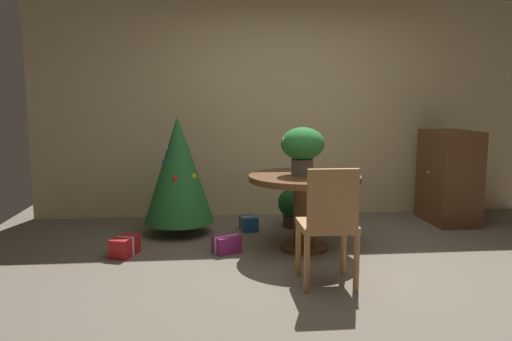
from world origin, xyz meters
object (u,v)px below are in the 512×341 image
(round_dining_table, at_px, (304,194))
(gift_box_blue, at_px, (249,223))
(wooden_cabinet, at_px, (449,177))
(holiday_tree, at_px, (178,170))
(wooden_chair_near, at_px, (329,220))
(gift_box_purple, at_px, (227,244))
(potted_plant, at_px, (293,206))
(flower_vase, at_px, (302,146))
(gift_box_red, at_px, (125,246))

(round_dining_table, distance_m, gift_box_blue, 0.97)
(gift_box_blue, distance_m, wooden_cabinet, 2.37)
(gift_box_blue, bearing_deg, holiday_tree, -176.40)
(wooden_chair_near, xyz_separation_m, gift_box_purple, (-0.73, 0.92, -0.44))
(gift_box_blue, relative_size, wooden_cabinet, 0.23)
(wooden_chair_near, distance_m, potted_plant, 1.81)
(round_dining_table, bearing_deg, wooden_cabinet, 25.48)
(flower_vase, distance_m, gift_box_purple, 1.15)
(holiday_tree, height_order, wooden_cabinet, holiday_tree)
(gift_box_purple, height_order, wooden_cabinet, wooden_cabinet)
(holiday_tree, relative_size, gift_box_purple, 4.37)
(holiday_tree, bearing_deg, wooden_cabinet, 4.02)
(flower_vase, distance_m, wooden_cabinet, 2.10)
(flower_vase, bearing_deg, round_dining_table, -51.80)
(potted_plant, bearing_deg, wooden_chair_near, -91.09)
(holiday_tree, relative_size, gift_box_red, 3.79)
(flower_vase, bearing_deg, wooden_cabinet, 24.54)
(gift_box_blue, xyz_separation_m, wooden_cabinet, (2.32, 0.17, 0.45))
(gift_box_purple, xyz_separation_m, potted_plant, (0.77, 0.87, 0.16))
(round_dining_table, xyz_separation_m, holiday_tree, (-1.21, 0.67, 0.15))
(wooden_chair_near, bearing_deg, gift_box_blue, 105.57)
(flower_vase, distance_m, potted_plant, 1.09)
(wooden_chair_near, relative_size, potted_plant, 2.10)
(wooden_chair_near, xyz_separation_m, potted_plant, (0.03, 1.79, -0.28))
(holiday_tree, relative_size, wooden_cabinet, 1.17)
(gift_box_purple, bearing_deg, wooden_cabinet, 19.73)
(wooden_chair_near, bearing_deg, gift_box_purple, 128.65)
(holiday_tree, bearing_deg, round_dining_table, -28.94)
(flower_vase, relative_size, gift_box_red, 1.36)
(round_dining_table, relative_size, gift_box_red, 3.20)
(gift_box_red, height_order, potted_plant, potted_plant)
(gift_box_purple, xyz_separation_m, wooden_cabinet, (2.58, 0.93, 0.45))
(flower_vase, xyz_separation_m, holiday_tree, (-1.18, 0.64, -0.30))
(wooden_chair_near, relative_size, gift_box_purple, 3.24)
(gift_box_red, bearing_deg, round_dining_table, 1.51)
(gift_box_purple, bearing_deg, flower_vase, 5.81)
(wooden_chair_near, bearing_deg, flower_vase, 91.24)
(gift_box_red, relative_size, wooden_cabinet, 0.31)
(holiday_tree, xyz_separation_m, gift_box_blue, (0.74, 0.05, -0.61))
(holiday_tree, height_order, gift_box_purple, holiday_tree)
(wooden_cabinet, relative_size, potted_plant, 2.42)
(gift_box_purple, height_order, gift_box_red, gift_box_red)
(flower_vase, xyz_separation_m, gift_box_purple, (-0.71, -0.07, -0.90))
(wooden_chair_near, distance_m, gift_box_red, 1.95)
(gift_box_blue, xyz_separation_m, potted_plant, (0.50, 0.12, 0.16))
(gift_box_red, relative_size, gift_box_blue, 1.37)
(flower_vase, bearing_deg, holiday_tree, 151.63)
(round_dining_table, bearing_deg, gift_box_red, -178.49)
(wooden_chair_near, distance_m, gift_box_blue, 1.80)
(wooden_cabinet, bearing_deg, gift_box_red, -165.23)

